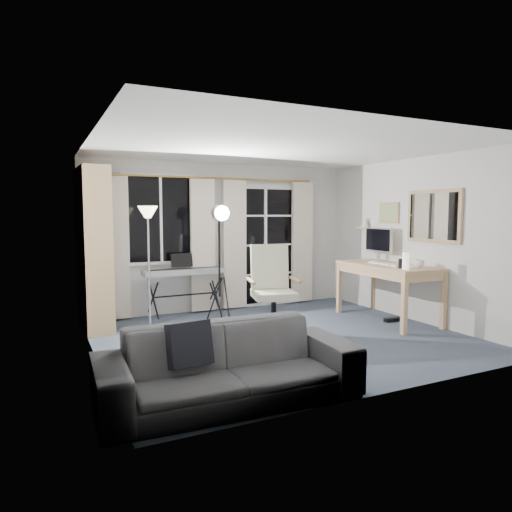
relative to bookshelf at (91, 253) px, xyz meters
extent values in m
cube|color=#3C4A58|center=(2.13, -1.52, -1.06)|extent=(4.50, 4.00, 0.02)
cube|color=white|center=(1.08, 0.46, 0.45)|extent=(1.20, 0.06, 1.40)
cube|color=black|center=(1.08, 0.43, 0.45)|extent=(1.10, 0.02, 1.30)
cube|color=white|center=(1.08, 0.42, 0.45)|extent=(0.04, 0.03, 1.30)
cube|color=white|center=(2.88, 0.46, -0.02)|extent=(1.32, 0.06, 2.11)
cube|color=black|center=(2.58, 0.43, -0.02)|extent=(0.55, 0.02, 1.95)
cube|color=black|center=(3.18, 0.43, -0.02)|extent=(0.55, 0.02, 1.95)
cube|color=white|center=(2.88, 0.42, -0.02)|extent=(0.05, 0.04, 2.05)
cube|color=white|center=(2.88, 0.42, -0.50)|extent=(1.15, 0.03, 0.03)
cube|color=white|center=(2.88, 0.42, 0.00)|extent=(1.15, 0.03, 0.03)
cube|color=white|center=(2.88, 0.42, 0.50)|extent=(1.15, 0.03, 0.03)
cylinder|color=gold|center=(1.98, 0.38, 1.10)|extent=(3.50, 0.03, 0.03)
cube|color=beige|center=(0.38, 0.36, 0.03)|extent=(0.40, 0.07, 2.10)
cube|color=beige|center=(1.73, 0.36, 0.03)|extent=(0.40, 0.07, 2.10)
cube|color=beige|center=(2.28, 0.36, 0.03)|extent=(0.40, 0.07, 2.10)
cube|color=beige|center=(3.58, 0.36, 0.03)|extent=(0.40, 0.07, 2.10)
cube|color=#A27B55|center=(0.06, -0.48, 0.06)|extent=(0.35, 0.05, 2.20)
cube|color=#A27B55|center=(0.02, 0.52, 0.06)|extent=(0.35, 0.05, 2.20)
cube|color=#A27B55|center=(-0.12, 0.01, 0.06)|extent=(0.07, 0.99, 2.20)
cube|color=#A27B55|center=(0.04, 0.02, -1.01)|extent=(0.39, 1.00, 0.03)
cube|color=#A27B55|center=(0.04, 0.02, -0.60)|extent=(0.39, 1.00, 0.03)
cube|color=#A27B55|center=(0.04, 0.02, -0.19)|extent=(0.39, 1.00, 0.03)
cube|color=#A27B55|center=(0.04, 0.02, 0.23)|extent=(0.39, 1.00, 0.03)
cube|color=#A27B55|center=(0.04, 0.02, 0.65)|extent=(0.39, 1.00, 0.03)
cube|color=#A27B55|center=(0.04, 0.02, 1.13)|extent=(0.39, 1.00, 0.03)
cube|color=#AAADA3|center=(0.07, -0.39, -0.45)|extent=(0.25, 0.07, 0.28)
cube|color=brown|center=(0.07, -0.28, -0.48)|extent=(0.25, 0.05, 0.22)
cube|color=#363636|center=(0.07, -0.19, -0.46)|extent=(0.25, 0.05, 0.25)
cube|color=brown|center=(0.06, -0.10, -0.43)|extent=(0.25, 0.05, 0.33)
cube|color=#AAADA3|center=(0.06, -0.02, -0.46)|extent=(0.25, 0.07, 0.26)
cube|color=#BE366C|center=(0.06, 0.08, -0.46)|extent=(0.25, 0.05, 0.27)
cube|color=#3666A4|center=(0.06, 0.17, -0.46)|extent=(0.25, 0.06, 0.27)
cube|color=brown|center=(0.05, 0.26, -0.46)|extent=(0.25, 0.04, 0.25)
cube|color=#BE366C|center=(0.05, 0.34, -0.46)|extent=(0.25, 0.07, 0.26)
cube|color=#363636|center=(0.05, 0.45, -0.45)|extent=(0.25, 0.04, 0.29)
cube|color=#3666A4|center=(0.07, -0.39, -0.02)|extent=(0.25, 0.04, 0.30)
cube|color=#363636|center=(0.07, -0.31, -0.02)|extent=(0.25, 0.07, 0.29)
cube|color=#363636|center=(0.07, -0.20, -0.04)|extent=(0.25, 0.05, 0.25)
cube|color=#3666A4|center=(0.06, -0.11, -0.05)|extent=(0.25, 0.04, 0.24)
cube|color=#3666A4|center=(0.06, -0.04, -0.04)|extent=(0.25, 0.05, 0.26)
cube|color=#363636|center=(0.06, 0.05, -0.02)|extent=(0.25, 0.04, 0.30)
cube|color=#363636|center=(0.06, 0.13, -0.05)|extent=(0.25, 0.06, 0.24)
cube|color=#BB9146|center=(0.05, 0.22, -0.04)|extent=(0.25, 0.05, 0.26)
cube|color=brown|center=(0.05, 0.31, -0.04)|extent=(0.25, 0.04, 0.27)
cube|color=#363636|center=(0.05, 0.39, -0.04)|extent=(0.25, 0.04, 0.26)
cube|color=#BE366C|center=(0.07, -0.39, 0.40)|extent=(0.25, 0.05, 0.31)
cube|color=#363636|center=(0.07, -0.30, 0.37)|extent=(0.25, 0.04, 0.24)
cube|color=#AAADA3|center=(0.07, -0.23, 0.41)|extent=(0.25, 0.04, 0.33)
cube|color=#AAADA3|center=(0.07, -0.15, 0.40)|extent=(0.25, 0.05, 0.30)
cube|color=brown|center=(0.06, -0.07, 0.37)|extent=(0.25, 0.04, 0.24)
cube|color=#3666A4|center=(0.06, 0.01, 0.37)|extent=(0.25, 0.05, 0.25)
cylinder|color=#B2B2B7|center=(0.69, -0.41, -1.03)|extent=(0.31, 0.31, 0.03)
cylinder|color=#B2B2B7|center=(0.69, -0.41, -0.24)|extent=(0.03, 0.03, 1.56)
cone|color=#FFE5B2|center=(0.69, -0.41, 0.56)|extent=(0.33, 0.33, 0.16)
cylinder|color=black|center=(0.87, 0.17, -0.71)|extent=(0.04, 0.61, 0.55)
cylinder|color=black|center=(0.87, 0.17, -0.71)|extent=(0.04, 0.61, 0.55)
cylinder|color=black|center=(1.84, 0.18, -0.71)|extent=(0.04, 0.61, 0.55)
cylinder|color=black|center=(1.84, 0.18, -0.71)|extent=(0.04, 0.61, 0.55)
cylinder|color=black|center=(1.36, 0.18, -0.71)|extent=(0.97, 0.04, 0.02)
cube|color=silver|center=(1.36, 0.18, -0.34)|extent=(1.26, 0.34, 0.09)
cube|color=white|center=(1.36, 0.10, -0.31)|extent=(1.16, 0.15, 0.01)
cube|color=black|center=(1.36, 0.14, -0.30)|extent=(1.12, 0.10, 0.01)
cube|color=black|center=(1.36, 0.27, -0.18)|extent=(0.34, 0.07, 0.21)
cylinder|color=black|center=(1.80, -0.47, -0.73)|extent=(0.03, 0.27, 0.70)
cylinder|color=black|center=(1.63, -0.37, -0.73)|extent=(0.23, 0.15, 0.70)
cylinder|color=black|center=(1.63, -0.57, -0.73)|extent=(0.24, 0.14, 0.70)
cylinder|color=black|center=(1.69, -0.47, -0.05)|extent=(0.03, 0.03, 1.20)
cylinder|color=silver|center=(1.69, -0.52, 0.55)|extent=(0.23, 0.13, 0.23)
cylinder|color=white|center=(1.69, -0.59, 0.55)|extent=(0.20, 0.03, 0.20)
cube|color=black|center=(2.27, -1.55, -1.00)|extent=(0.36, 0.15, 0.04)
cylinder|color=black|center=(2.35, -1.57, -1.02)|extent=(0.07, 0.07, 0.06)
cube|color=black|center=(2.16, -1.28, -1.00)|extent=(0.24, 0.33, 0.04)
cylinder|color=black|center=(2.21, -1.20, -1.02)|extent=(0.07, 0.07, 0.06)
cube|color=black|center=(1.88, -1.29, -1.00)|extent=(0.27, 0.31, 0.04)
cylinder|color=black|center=(1.82, -1.22, -1.02)|extent=(0.07, 0.07, 0.06)
cube|color=black|center=(1.80, -1.57, -1.00)|extent=(0.35, 0.18, 0.04)
cylinder|color=black|center=(1.72, -1.60, -1.02)|extent=(0.07, 0.07, 0.06)
cube|color=black|center=(2.04, -1.73, -1.00)|extent=(0.07, 0.36, 0.04)
cylinder|color=black|center=(2.05, -1.82, -1.02)|extent=(0.07, 0.07, 0.06)
cylinder|color=black|center=(2.03, -1.48, -0.73)|extent=(0.08, 0.08, 0.45)
cube|color=beige|center=(2.03, -1.48, -0.49)|extent=(0.63, 0.63, 0.09)
cube|color=beige|center=(2.09, -1.24, -0.15)|extent=(0.51, 0.26, 0.59)
cube|color=black|center=(2.11, -1.20, -0.13)|extent=(0.48, 0.23, 0.54)
cylinder|color=#A27B55|center=(1.76, -1.39, -0.31)|extent=(0.16, 0.44, 0.05)
cylinder|color=#A27B55|center=(2.32, -1.54, -0.31)|extent=(0.16, 0.44, 0.05)
cube|color=tan|center=(4.01, -1.37, -0.23)|extent=(0.83, 1.59, 0.04)
cube|color=tan|center=(4.01, -1.37, -0.31)|extent=(0.78, 1.54, 0.11)
cube|color=tan|center=(3.64, -2.10, -0.65)|extent=(0.07, 0.07, 0.80)
cube|color=tan|center=(4.33, -2.12, -0.65)|extent=(0.07, 0.07, 0.80)
cube|color=tan|center=(3.68, -0.62, -0.65)|extent=(0.07, 0.07, 0.80)
cube|color=tan|center=(4.38, -0.64, -0.65)|extent=(0.07, 0.07, 0.80)
cube|color=silver|center=(4.21, -0.92, -0.20)|extent=(0.21, 0.14, 0.02)
cube|color=silver|center=(4.21, -0.92, -0.05)|extent=(0.05, 0.03, 0.25)
cube|color=silver|center=(4.21, -0.92, 0.13)|extent=(0.06, 0.61, 0.38)
cube|color=black|center=(4.19, -0.92, 0.13)|extent=(0.03, 0.56, 0.34)
cube|color=white|center=(3.96, -1.30, -0.20)|extent=(0.17, 0.47, 0.02)
cube|color=white|center=(3.89, -1.63, -0.19)|extent=(0.07, 0.11, 0.02)
cube|color=white|center=(4.06, -1.53, -0.20)|extent=(0.28, 0.36, 0.01)
cube|color=white|center=(4.02, -1.75, -0.20)|extent=(0.25, 0.19, 0.00)
cube|color=black|center=(3.80, -1.85, -0.14)|extent=(0.06, 0.05, 0.13)
cylinder|color=white|center=(3.77, -1.97, -0.09)|extent=(0.09, 0.09, 0.22)
cube|color=black|center=(4.06, -1.47, -1.02)|extent=(0.34, 0.10, 0.06)
imported|color=silver|center=(4.11, -1.87, -0.14)|extent=(0.14, 0.11, 0.14)
cube|color=#A27B55|center=(4.35, -1.87, 0.50)|extent=(0.04, 0.94, 0.74)
cube|color=white|center=(4.33, -1.87, 0.50)|extent=(0.01, 0.84, 0.64)
cube|color=#A27B55|center=(4.36, -0.97, 0.55)|extent=(0.03, 0.42, 0.32)
cube|color=#57AF81|center=(4.34, -0.97, 0.55)|extent=(0.00, 0.36, 0.26)
cube|color=#A27B55|center=(4.29, -0.47, 0.30)|extent=(0.16, 0.30, 0.02)
cone|color=beige|center=(4.29, -0.47, 0.39)|extent=(0.12, 0.12, 0.15)
imported|color=#333336|center=(0.76, -3.07, -0.62)|extent=(2.21, 0.72, 0.85)
cube|color=black|center=(0.45, -2.96, -0.54)|extent=(0.39, 0.25, 0.39)
camera|label=1|loc=(-0.67, -6.53, 0.54)|focal=32.00mm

